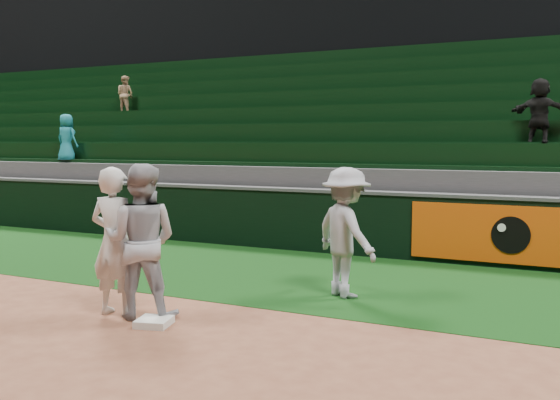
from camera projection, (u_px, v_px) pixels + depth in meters
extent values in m
plane|color=brown|center=(174.00, 319.00, 7.69)|extent=(70.00, 70.00, 0.00)
cube|color=black|center=(280.00, 273.00, 10.37)|extent=(36.00, 4.20, 0.01)
cube|color=black|center=(454.00, 37.00, 22.74)|extent=(40.00, 12.00, 12.00)
cube|color=silver|center=(154.00, 322.00, 7.42)|extent=(0.47, 0.47, 0.09)
imported|color=silver|center=(115.00, 242.00, 7.80)|extent=(0.71, 0.49, 1.88)
imported|color=#9E9FA8|center=(141.00, 241.00, 7.70)|extent=(1.13, 1.01, 1.92)
imported|color=#999CA6|center=(346.00, 232.00, 8.72)|extent=(1.35, 1.22, 1.82)
cube|color=black|center=(329.00, 222.00, 12.28)|extent=(36.00, 0.35, 1.20)
cube|color=#D84C0A|center=(486.00, 233.00, 10.80)|extent=(2.60, 0.05, 1.00)
cylinder|color=black|center=(511.00, 235.00, 10.60)|extent=(0.64, 0.02, 0.64)
cylinder|color=white|center=(502.00, 228.00, 10.64)|extent=(0.14, 0.02, 0.14)
cube|color=#424244|center=(329.00, 191.00, 12.22)|extent=(36.00, 0.40, 0.06)
cube|color=#3A3A3D|center=(342.00, 207.00, 12.91)|extent=(36.00, 0.85, 1.65)
cube|color=black|center=(347.00, 155.00, 13.04)|extent=(36.00, 0.14, 0.50)
cube|color=black|center=(344.00, 166.00, 12.90)|extent=(36.00, 0.45, 0.08)
cube|color=#3A3A3D|center=(356.00, 194.00, 13.65)|extent=(36.00, 0.85, 2.10)
cube|color=black|center=(360.00, 134.00, 13.76)|extent=(36.00, 0.14, 0.50)
cube|color=black|center=(358.00, 144.00, 13.62)|extent=(36.00, 0.45, 0.08)
cube|color=#3A3A3D|center=(368.00, 181.00, 14.39)|extent=(36.00, 0.85, 2.55)
cube|color=black|center=(372.00, 115.00, 14.47)|extent=(36.00, 0.14, 0.50)
cube|color=black|center=(370.00, 124.00, 14.34)|extent=(36.00, 0.45, 0.08)
cube|color=#3A3A3D|center=(379.00, 170.00, 15.13)|extent=(36.00, 0.85, 3.00)
cube|color=black|center=(383.00, 98.00, 15.19)|extent=(36.00, 0.14, 0.50)
cube|color=black|center=(381.00, 106.00, 15.06)|extent=(36.00, 0.45, 0.08)
cube|color=#3A3A3D|center=(389.00, 160.00, 15.87)|extent=(36.00, 0.85, 3.45)
cube|color=black|center=(393.00, 82.00, 15.91)|extent=(36.00, 0.14, 0.50)
cube|color=black|center=(391.00, 90.00, 15.78)|extent=(36.00, 0.45, 0.08)
cube|color=#3A3A3D|center=(398.00, 150.00, 16.61)|extent=(36.00, 0.85, 3.90)
cube|color=black|center=(402.00, 68.00, 16.63)|extent=(36.00, 0.14, 0.50)
cube|color=black|center=(400.00, 75.00, 16.50)|extent=(36.00, 0.45, 0.08)
cube|color=#3A3A3D|center=(406.00, 142.00, 17.35)|extent=(36.00, 0.85, 4.35)
cube|color=black|center=(410.00, 55.00, 17.35)|extent=(36.00, 0.14, 0.50)
cube|color=black|center=(409.00, 61.00, 17.21)|extent=(36.00, 0.45, 0.08)
imported|color=#177082|center=(67.00, 138.00, 16.02)|extent=(0.61, 0.40, 1.24)
imported|color=black|center=(540.00, 112.00, 11.85)|extent=(1.25, 0.72, 1.29)
imported|color=tan|center=(125.00, 95.00, 18.27)|extent=(0.54, 0.43, 1.10)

